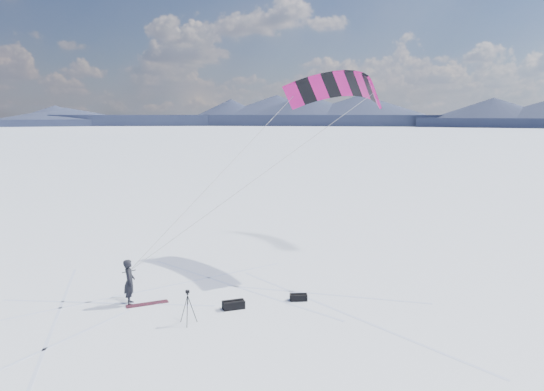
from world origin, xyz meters
name	(u,v)px	position (x,y,z in m)	size (l,w,h in m)	color
ground	(190,312)	(0.00, 0.00, 0.00)	(1800.00, 1800.00, 0.00)	white
horizon_hills	(188,218)	(0.00, 0.00, 3.47)	(704.47, 706.88, 8.59)	black
snow_tracks	(199,310)	(0.33, 0.01, 0.00)	(17.62, 10.25, 0.01)	silver
snowkiter	(130,304)	(-1.87, 1.69, 0.00)	(0.63, 0.41, 1.73)	black
snowboard	(147,304)	(-1.28, 1.38, 0.02)	(1.56, 0.29, 0.04)	maroon
tripod	(188,302)	(-0.33, -1.06, 0.77)	(0.56, 0.60, 1.20)	black
gear_bag_a	(234,305)	(1.56, -0.33, 0.16)	(0.82, 0.43, 0.36)	black
gear_bag_b	(299,297)	(4.16, -0.48, 0.13)	(0.74, 0.53, 0.30)	black
power_kite	(337,89)	(8.88, 4.99, 8.34)	(12.04, 6.16, 7.97)	#BE0E6A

